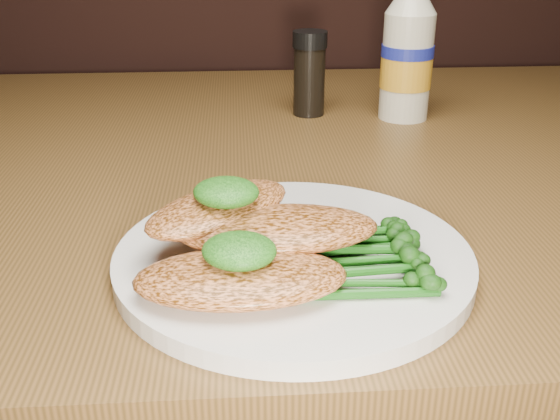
{
  "coord_description": "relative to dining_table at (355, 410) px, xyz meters",
  "views": [
    {
      "loc": [
        -0.15,
        0.37,
        0.99
      ],
      "look_at": [
        -0.12,
        0.81,
        0.79
      ],
      "focal_mm": 41.72,
      "sensor_mm": 36.0,
      "label": 1
    }
  ],
  "objects": [
    {
      "name": "pepper_grinder",
      "position": [
        -0.06,
        0.14,
        0.43
      ],
      "size": [
        0.05,
        0.05,
        0.11
      ],
      "primitive_type": null,
      "rotation": [
        0.0,
        0.0,
        0.17
      ],
      "color": "black",
      "rests_on": "dining_table"
    },
    {
      "name": "dining_table",
      "position": [
        0.0,
        0.0,
        0.0
      ],
      "size": [
        1.2,
        0.8,
        0.75
      ],
      "primitive_type": null,
      "color": "#432F14",
      "rests_on": "floor"
    },
    {
      "name": "plate",
      "position": [
        -0.11,
        -0.26,
        0.38
      ],
      "size": [
        0.26,
        0.26,
        0.01
      ],
      "primitive_type": "cylinder",
      "color": "silver",
      "rests_on": "dining_table"
    },
    {
      "name": "chicken_back",
      "position": [
        -0.16,
        -0.24,
        0.42
      ],
      "size": [
        0.14,
        0.13,
        0.02
      ],
      "primitive_type": "ellipsoid",
      "rotation": [
        0.0,
        0.0,
        0.74
      ],
      "color": "#D17642",
      "rests_on": "plate"
    },
    {
      "name": "pesto_front",
      "position": [
        -0.15,
        -0.31,
        0.42
      ],
      "size": [
        0.06,
        0.06,
        0.02
      ],
      "primitive_type": "ellipsoid",
      "rotation": [
        0.0,
        0.0,
        -0.29
      ],
      "color": "black",
      "rests_on": "chicken_front"
    },
    {
      "name": "chicken_front",
      "position": [
        -0.15,
        -0.31,
        0.4
      ],
      "size": [
        0.14,
        0.08,
        0.02
      ],
      "primitive_type": "ellipsoid",
      "rotation": [
        0.0,
        0.0,
        0.02
      ],
      "color": "#D17642",
      "rests_on": "plate"
    },
    {
      "name": "chicken_mid",
      "position": [
        -0.12,
        -0.26,
        0.41
      ],
      "size": [
        0.15,
        0.08,
        0.02
      ],
      "primitive_type": "ellipsoid",
      "rotation": [
        0.0,
        0.0,
        0.03
      ],
      "color": "#D17642",
      "rests_on": "plate"
    },
    {
      "name": "broccolini_bundle",
      "position": [
        -0.07,
        -0.28,
        0.4
      ],
      "size": [
        0.14,
        0.11,
        0.02
      ],
      "primitive_type": null,
      "rotation": [
        0.0,
        0.0,
        -0.03
      ],
      "color": "#154E11",
      "rests_on": "plate"
    },
    {
      "name": "pesto_back",
      "position": [
        -0.16,
        -0.25,
        0.43
      ],
      "size": [
        0.06,
        0.06,
        0.02
      ],
      "primitive_type": "ellipsoid",
      "rotation": [
        0.0,
        0.0,
        -0.35
      ],
      "color": "black",
      "rests_on": "chicken_back"
    },
    {
      "name": "mayo_bottle",
      "position": [
        0.06,
        0.12,
        0.47
      ],
      "size": [
        0.07,
        0.07,
        0.18
      ],
      "primitive_type": null,
      "rotation": [
        0.0,
        0.0,
        -0.09
      ],
      "color": "beige",
      "rests_on": "dining_table"
    }
  ]
}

